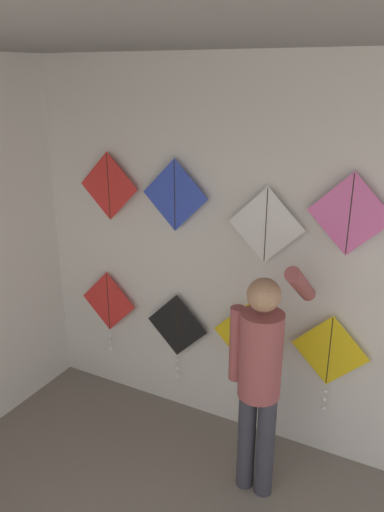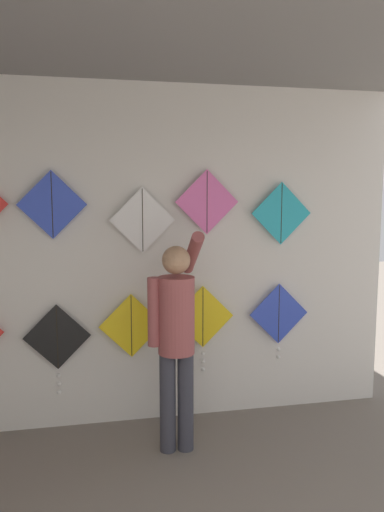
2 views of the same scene
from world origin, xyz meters
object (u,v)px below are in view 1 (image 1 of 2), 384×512
at_px(shopkeeper, 260,370).
at_px(kite_8, 350,215).
at_px(kite_2, 247,336).
at_px(kite_7, 266,226).
at_px(kite_0, 108,306).
at_px(kite_3, 329,356).
at_px(kite_6, 175,195).
at_px(kite_5, 109,186).
at_px(kite_1, 177,330).

bearing_deg(shopkeeper, kite_8, 58.28).
bearing_deg(kite_2, kite_7, 0.00).
bearing_deg(shopkeeper, kite_7, 113.53).
bearing_deg(kite_0, shopkeeper, -17.85).
relative_size(shopkeeper, kite_2, 3.10).
xyz_separation_m(kite_7, kite_8, (0.53, 0.00, 0.14)).
height_order(shopkeeper, kite_7, kite_7).
bearing_deg(shopkeeper, kite_3, 60.80).
distance_m(shopkeeper, kite_8, 1.10).
xyz_separation_m(shopkeeper, kite_3, (0.32, 0.50, -0.09)).
height_order(kite_2, kite_6, kite_6).
xyz_separation_m(shopkeeper, kite_2, (-0.29, 0.50, -0.09)).
height_order(shopkeeper, kite_2, shopkeeper).
distance_m(kite_3, kite_5, 2.04).
distance_m(kite_0, kite_2, 1.26).
height_order(kite_5, kite_6, kite_5).
relative_size(kite_2, kite_6, 1.00).
bearing_deg(kite_7, kite_1, -179.91).
xyz_separation_m(kite_1, kite_7, (0.69, 0.00, 0.96)).
bearing_deg(kite_3, kite_2, 179.90).
xyz_separation_m(shopkeeper, kite_5, (-1.47, 0.50, 0.91)).
xyz_separation_m(kite_2, kite_8, (0.63, 0.00, 1.01)).
bearing_deg(kite_5, kite_1, -0.10).
relative_size(kite_5, kite_8, 1.00).
height_order(kite_0, kite_7, kite_7).
distance_m(kite_3, kite_8, 1.01).
height_order(kite_3, kite_6, kite_6).
distance_m(kite_0, kite_8, 2.16).
height_order(kite_3, kite_5, kite_5).
bearing_deg(kite_3, kite_5, 179.97).
relative_size(kite_1, kite_5, 1.39).
distance_m(shopkeeper, kite_1, 1.03).
height_order(kite_0, kite_3, kite_3).
relative_size(kite_1, kite_3, 1.00).
height_order(shopkeeper, kite_3, shopkeeper).
relative_size(shopkeeper, kite_7, 3.10).
relative_size(kite_5, kite_7, 1.00).
xyz_separation_m(kite_5, kite_6, (0.58, 0.00, -0.01)).
bearing_deg(kite_8, kite_0, -179.97).
distance_m(kite_6, kite_7, 0.71).
bearing_deg(kite_8, kite_2, 180.00).
bearing_deg(kite_1, kite_2, 0.10).
distance_m(kite_2, kite_3, 0.60).
bearing_deg(kite_3, kite_7, 179.88).
bearing_deg(kite_7, kite_8, 0.00).
relative_size(kite_0, kite_6, 1.39).
relative_size(kite_0, kite_2, 1.39).
height_order(shopkeeper, kite_1, shopkeeper).
xyz_separation_m(kite_2, kite_5, (-1.18, 0.00, 1.00)).
bearing_deg(kite_6, kite_8, 0.00).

